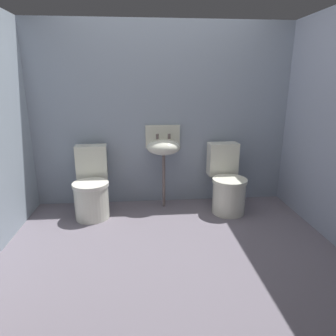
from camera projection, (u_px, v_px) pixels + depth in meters
The scene contains 5 objects.
ground_plane at pixel (171, 253), 2.78m from camera, with size 3.52×2.76×0.08m, color slate.
wall_back at pixel (161, 116), 3.64m from camera, with size 3.52×0.10×2.18m, color #8F9BAC.
toilet_left at pixel (92, 188), 3.40m from camera, with size 0.43×0.61×0.78m.
toilet_right at pixel (227, 184), 3.53m from camera, with size 0.42×0.61×0.78m.
sink at pixel (163, 147), 3.53m from camera, with size 0.42×0.35×0.99m.
Camera 1 is at (-0.24, -2.43, 1.51)m, focal length 31.74 mm.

